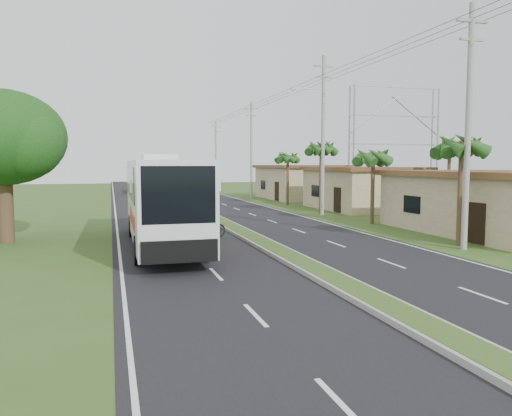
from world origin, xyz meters
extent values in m
plane|color=#364F1D|center=(0.00, 0.00, 0.00)|extent=(180.00, 180.00, 0.00)
cube|color=black|center=(0.00, 20.00, 0.01)|extent=(14.00, 160.00, 0.02)
cube|color=gray|center=(0.00, 20.00, 0.10)|extent=(1.20, 160.00, 0.17)
cube|color=#364F1D|center=(0.00, 20.00, 0.18)|extent=(0.95, 160.00, 0.02)
cube|color=silver|center=(-6.70, 20.00, 0.00)|extent=(0.12, 160.00, 0.01)
cube|color=silver|center=(6.70, 20.00, 0.00)|extent=(0.12, 160.00, 0.01)
cube|color=tan|center=(14.00, 6.00, 1.60)|extent=(8.00, 12.00, 3.20)
cube|color=#4F211B|center=(14.00, 6.00, 3.36)|extent=(8.60, 12.60, 0.32)
cube|color=tan|center=(14.00, 22.00, 1.68)|extent=(7.00, 10.00, 3.35)
cube|color=#4F211B|center=(14.00, 22.00, 3.51)|extent=(7.60, 10.60, 0.32)
cube|color=tan|center=(14.00, 36.00, 1.75)|extent=(8.00, 11.00, 3.50)
cube|color=#4F211B|center=(14.00, 36.00, 3.66)|extent=(8.60, 11.60, 0.32)
cylinder|color=#473321|center=(9.00, 3.00, 2.50)|extent=(0.26, 0.26, 5.00)
cylinder|color=#473321|center=(9.40, 12.00, 2.30)|extent=(0.26, 0.26, 4.60)
cylinder|color=#473321|center=(8.80, 19.00, 2.70)|extent=(0.26, 0.26, 5.40)
cylinder|color=#473321|center=(9.30, 28.00, 2.40)|extent=(0.26, 0.26, 4.80)
cylinder|color=#473321|center=(17.50, 15.00, 2.60)|extent=(0.26, 0.26, 5.20)
cylinder|color=#473321|center=(-12.00, 10.00, 2.00)|extent=(0.70, 0.70, 4.00)
ellipsoid|color=#113E10|center=(-12.00, 10.00, 5.20)|extent=(6.00, 6.00, 4.68)
sphere|color=#113E10|center=(-10.80, 9.00, 4.90)|extent=(3.40, 3.40, 3.40)
cylinder|color=gray|center=(8.50, 2.00, 5.50)|extent=(0.28, 0.28, 11.00)
cube|color=gray|center=(8.50, 2.00, 10.20)|extent=(1.60, 0.12, 0.12)
cube|color=gray|center=(8.50, 2.00, 9.40)|extent=(1.20, 0.10, 0.10)
cylinder|color=gray|center=(8.50, 18.00, 6.00)|extent=(0.28, 0.28, 12.00)
cube|color=gray|center=(8.50, 18.00, 11.20)|extent=(1.60, 0.12, 0.12)
cube|color=gray|center=(8.50, 18.00, 10.40)|extent=(1.20, 0.10, 0.10)
cube|color=gray|center=(7.30, 18.00, 9.50)|extent=(2.40, 0.10, 0.10)
cylinder|color=gray|center=(8.50, 38.00, 5.50)|extent=(0.28, 0.28, 11.00)
cube|color=gray|center=(8.50, 38.00, 10.20)|extent=(1.60, 0.12, 0.12)
cube|color=gray|center=(8.50, 38.00, 9.40)|extent=(1.20, 0.10, 0.10)
cylinder|color=gray|center=(8.50, 58.00, 5.25)|extent=(0.28, 0.28, 10.50)
cube|color=gray|center=(8.50, 58.00, 9.70)|extent=(1.60, 0.12, 0.12)
cube|color=gray|center=(8.50, 58.00, 8.90)|extent=(1.20, 0.10, 0.10)
cylinder|color=gray|center=(17.00, 29.50, 6.00)|extent=(0.18, 0.18, 12.00)
cylinder|color=gray|center=(27.00, 29.50, 6.00)|extent=(0.18, 0.18, 12.00)
cylinder|color=gray|center=(17.00, 30.50, 6.00)|extent=(0.18, 0.18, 12.00)
cylinder|color=gray|center=(27.00, 30.50, 6.00)|extent=(0.18, 0.18, 12.00)
cube|color=gray|center=(22.00, 30.00, 6.00)|extent=(10.00, 0.14, 0.14)
cube|color=gray|center=(22.00, 30.00, 9.00)|extent=(10.00, 0.14, 0.14)
cube|color=gray|center=(22.00, 30.00, 12.00)|extent=(10.00, 0.14, 0.14)
cube|color=silver|center=(-4.70, 6.74, 2.28)|extent=(2.94, 13.53, 3.55)
cube|color=black|center=(-4.69, 7.41, 3.06)|extent=(2.97, 10.83, 1.42)
cube|color=black|center=(-4.77, 0.05, 2.85)|extent=(2.53, 0.16, 1.99)
cube|color=red|center=(-4.71, 5.39, 1.57)|extent=(2.92, 5.88, 0.62)
cube|color=yellow|center=(-4.70, 7.08, 1.29)|extent=(2.90, 3.40, 0.28)
cube|color=silver|center=(-4.69, 8.09, 4.21)|extent=(1.60, 2.72, 0.32)
cylinder|color=black|center=(-6.01, 2.47, 0.59)|extent=(0.37, 1.17, 1.17)
cylinder|color=black|center=(-3.47, 2.45, 0.59)|extent=(0.37, 1.17, 1.17)
cylinder|color=black|center=(-5.94, 10.35, 0.59)|extent=(0.37, 1.17, 1.17)
cylinder|color=black|center=(-3.39, 10.33, 0.59)|extent=(0.37, 1.17, 1.17)
cube|color=silver|center=(-2.19, 51.52, 1.75)|extent=(2.71, 11.56, 3.21)
cube|color=black|center=(-2.20, 52.02, 2.72)|extent=(2.70, 8.56, 1.09)
cube|color=orange|center=(-2.18, 50.52, 1.14)|extent=(2.65, 5.55, 0.35)
cylinder|color=black|center=(-3.21, 46.74, 0.48)|extent=(0.32, 0.97, 0.96)
cylinder|color=black|center=(-1.01, 46.78, 0.48)|extent=(0.32, 0.97, 0.96)
cylinder|color=black|center=(-3.37, 55.76, 0.48)|extent=(0.32, 0.97, 0.96)
cylinder|color=black|center=(-1.17, 55.80, 0.48)|extent=(0.32, 0.97, 0.96)
imported|color=black|center=(-2.00, 8.60, 0.55)|extent=(1.91, 1.17, 1.11)
imported|color=maroon|center=(-2.00, 8.60, 1.35)|extent=(0.69, 0.58, 1.61)
camera|label=1|loc=(-6.99, -17.05, 3.89)|focal=35.00mm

